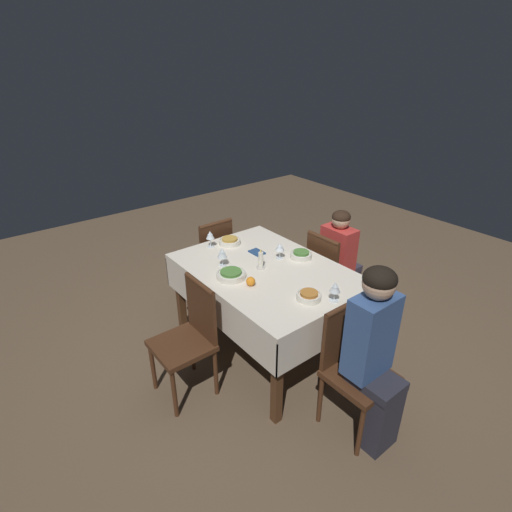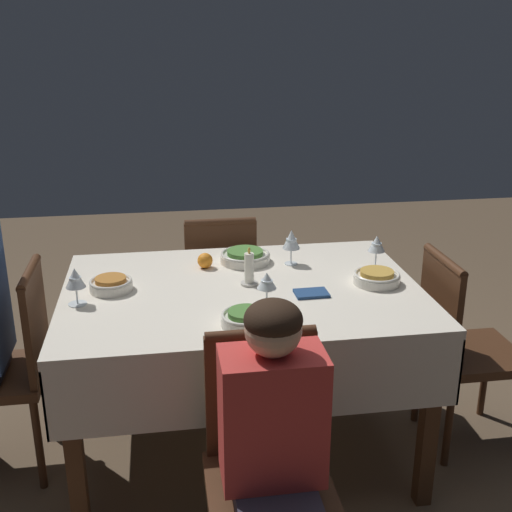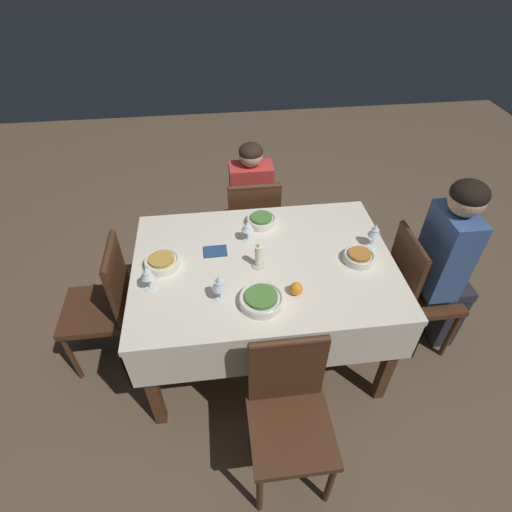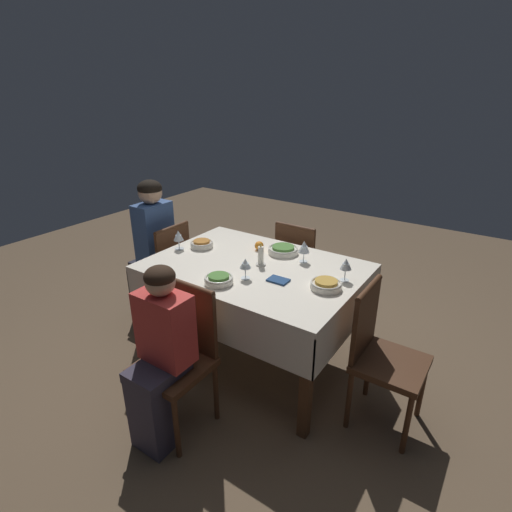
{
  "view_description": "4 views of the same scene",
  "coord_description": "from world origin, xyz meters",
  "px_view_note": "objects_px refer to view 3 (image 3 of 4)",
  "views": [
    {
      "loc": [
        2.11,
        -1.76,
        2.26
      ],
      "look_at": [
        -0.08,
        -0.04,
        0.86
      ],
      "focal_mm": 28.0,
      "sensor_mm": 36.0,
      "label": 1
    },
    {
      "loc": [
        0.31,
        2.38,
        1.76
      ],
      "look_at": [
        -0.07,
        -0.08,
        0.88
      ],
      "focal_mm": 45.0,
      "sensor_mm": 36.0,
      "label": 2
    },
    {
      "loc": [
        -0.24,
        -1.6,
        2.26
      ],
      "look_at": [
        -0.05,
        -0.07,
        0.88
      ],
      "focal_mm": 28.0,
      "sensor_mm": 36.0,
      "label": 3
    },
    {
      "loc": [
        -1.41,
        2.06,
        1.91
      ],
      "look_at": [
        0.01,
        -0.03,
        0.83
      ],
      "focal_mm": 28.0,
      "sensor_mm": 36.0,
      "label": 4
    }
  ],
  "objects_px": {
    "bowl_east": "(359,257)",
    "wine_glass_east": "(375,231)",
    "bowl_west": "(162,262)",
    "wine_glass_south": "(219,283)",
    "wine_glass_north": "(248,226)",
    "napkin_red_folded": "(215,251)",
    "chair_south": "(289,411)",
    "chair_north": "(253,223)",
    "bowl_north": "(261,220)",
    "person_child_red": "(250,201)",
    "chair_west": "(105,302)",
    "wine_glass_west": "(147,273)",
    "person_adult_denim": "(449,261)",
    "candle_centerpiece": "(258,258)",
    "bowl_south": "(261,299)",
    "chair_east": "(416,288)",
    "dining_table": "(264,274)",
    "orange_fruit": "(296,289)"
  },
  "relations": [
    {
      "from": "dining_table",
      "to": "chair_north",
      "type": "relative_size",
      "value": 1.62
    },
    {
      "from": "bowl_north",
      "to": "bowl_west",
      "type": "xyz_separation_m",
      "value": [
        -0.58,
        -0.31,
        -0.0
      ]
    },
    {
      "from": "chair_north",
      "to": "bowl_south",
      "type": "bearing_deg",
      "value": 85.71
    },
    {
      "from": "person_adult_denim",
      "to": "wine_glass_south",
      "type": "distance_m",
      "value": 1.36
    },
    {
      "from": "chair_south",
      "to": "bowl_east",
      "type": "bearing_deg",
      "value": 53.58
    },
    {
      "from": "person_adult_denim",
      "to": "wine_glass_west",
      "type": "xyz_separation_m",
      "value": [
        -1.68,
        -0.08,
        0.19
      ]
    },
    {
      "from": "bowl_east",
      "to": "wine_glass_east",
      "type": "distance_m",
      "value": 0.19
    },
    {
      "from": "chair_east",
      "to": "wine_glass_west",
      "type": "distance_m",
      "value": 1.59
    },
    {
      "from": "bowl_east",
      "to": "bowl_north",
      "type": "bearing_deg",
      "value": 140.82
    },
    {
      "from": "person_adult_denim",
      "to": "wine_glass_south",
      "type": "relative_size",
      "value": 7.76
    },
    {
      "from": "bowl_west",
      "to": "wine_glass_south",
      "type": "bearing_deg",
      "value": -42.9
    },
    {
      "from": "chair_east",
      "to": "bowl_south",
      "type": "xyz_separation_m",
      "value": [
        -0.99,
        -0.25,
        0.31
      ]
    },
    {
      "from": "chair_east",
      "to": "bowl_west",
      "type": "height_order",
      "value": "chair_east"
    },
    {
      "from": "person_adult_denim",
      "to": "candle_centerpiece",
      "type": "distance_m",
      "value": 1.12
    },
    {
      "from": "dining_table",
      "to": "bowl_east",
      "type": "distance_m",
      "value": 0.54
    },
    {
      "from": "wine_glass_east",
      "to": "bowl_south",
      "type": "xyz_separation_m",
      "value": [
        -0.69,
        -0.37,
        -0.08
      ]
    },
    {
      "from": "chair_east",
      "to": "bowl_north",
      "type": "xyz_separation_m",
      "value": [
        -0.9,
        0.39,
        0.31
      ]
    },
    {
      "from": "dining_table",
      "to": "wine_glass_north",
      "type": "distance_m",
      "value": 0.29
    },
    {
      "from": "orange_fruit",
      "to": "person_child_red",
      "type": "bearing_deg",
      "value": 95.32
    },
    {
      "from": "wine_glass_south",
      "to": "chair_north",
      "type": "bearing_deg",
      "value": 74.14
    },
    {
      "from": "chair_south",
      "to": "bowl_west",
      "type": "distance_m",
      "value": 1.01
    },
    {
      "from": "dining_table",
      "to": "chair_south",
      "type": "distance_m",
      "value": 0.75
    },
    {
      "from": "person_adult_denim",
      "to": "napkin_red_folded",
      "type": "bearing_deg",
      "value": 83.3
    },
    {
      "from": "wine_glass_east",
      "to": "bowl_south",
      "type": "height_order",
      "value": "wine_glass_east"
    },
    {
      "from": "chair_south",
      "to": "wine_glass_west",
      "type": "bearing_deg",
      "value": 136.41
    },
    {
      "from": "bowl_east",
      "to": "bowl_south",
      "type": "height_order",
      "value": "same"
    },
    {
      "from": "napkin_red_folded",
      "to": "wine_glass_south",
      "type": "bearing_deg",
      "value": -88.62
    },
    {
      "from": "chair_south",
      "to": "orange_fruit",
      "type": "height_order",
      "value": "chair_south"
    },
    {
      "from": "chair_west",
      "to": "wine_glass_west",
      "type": "bearing_deg",
      "value": 58.95
    },
    {
      "from": "wine_glass_north",
      "to": "napkin_red_folded",
      "type": "relative_size",
      "value": 1.04
    },
    {
      "from": "person_child_red",
      "to": "wine_glass_south",
      "type": "distance_m",
      "value": 1.19
    },
    {
      "from": "chair_west",
      "to": "bowl_north",
      "type": "relative_size",
      "value": 4.94
    },
    {
      "from": "wine_glass_south",
      "to": "wine_glass_west",
      "type": "distance_m",
      "value": 0.37
    },
    {
      "from": "wine_glass_east",
      "to": "wine_glass_north",
      "type": "relative_size",
      "value": 1.08
    },
    {
      "from": "orange_fruit",
      "to": "wine_glass_east",
      "type": "bearing_deg",
      "value": 32.2
    },
    {
      "from": "person_child_red",
      "to": "bowl_south",
      "type": "xyz_separation_m",
      "value": [
        -0.08,
        -1.18,
        0.21
      ]
    },
    {
      "from": "bowl_south",
      "to": "dining_table",
      "type": "bearing_deg",
      "value": 79.75
    },
    {
      "from": "person_child_red",
      "to": "chair_east",
      "type": "bearing_deg",
      "value": 134.61
    },
    {
      "from": "bowl_north",
      "to": "dining_table",
      "type": "bearing_deg",
      "value": -95.19
    },
    {
      "from": "bowl_south",
      "to": "wine_glass_north",
      "type": "bearing_deg",
      "value": 91.54
    },
    {
      "from": "dining_table",
      "to": "orange_fruit",
      "type": "relative_size",
      "value": 21.42
    },
    {
      "from": "napkin_red_folded",
      "to": "person_child_red",
      "type": "bearing_deg",
      "value": 69.75
    },
    {
      "from": "wine_glass_north",
      "to": "bowl_south",
      "type": "relative_size",
      "value": 0.62
    },
    {
      "from": "chair_east",
      "to": "wine_glass_south",
      "type": "distance_m",
      "value": 1.27
    },
    {
      "from": "chair_north",
      "to": "napkin_red_folded",
      "type": "height_order",
      "value": "chair_north"
    },
    {
      "from": "bowl_east",
      "to": "bowl_north",
      "type": "height_order",
      "value": "same"
    },
    {
      "from": "orange_fruit",
      "to": "bowl_east",
      "type": "bearing_deg",
      "value": 27.09
    },
    {
      "from": "wine_glass_west",
      "to": "bowl_south",
      "type": "bearing_deg",
      "value": -17.05
    },
    {
      "from": "wine_glass_south",
      "to": "chair_west",
      "type": "bearing_deg",
      "value": 155.45
    },
    {
      "from": "wine_glass_east",
      "to": "chair_west",
      "type": "bearing_deg",
      "value": 179.91
    }
  ]
}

